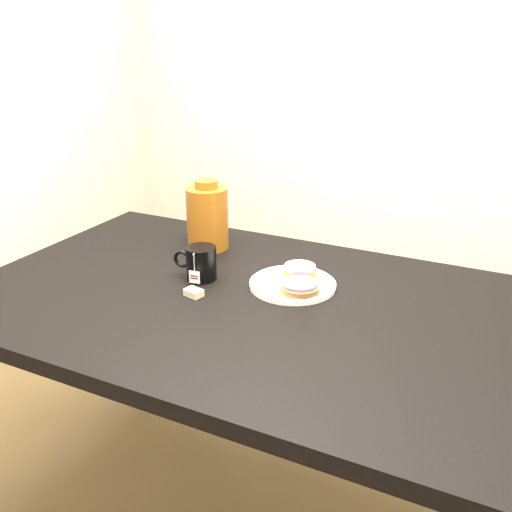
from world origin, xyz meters
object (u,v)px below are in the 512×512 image
Objects in this scene: table at (240,324)px; bagel_front at (300,287)px; bagel_back at (300,270)px; mug at (201,263)px; teabag_pouch at (194,293)px; bagel_package at (207,217)px; plate at (293,284)px.

bagel_front is (0.14, 0.06, 0.11)m from table.
mug reaches higher than bagel_back.
bagel_back is at bearing 59.39° from table.
mug is (-0.24, -0.12, 0.02)m from bagel_back.
teabag_pouch is at bearing -76.04° from mug.
bagel_package reaches higher than teabag_pouch.
mug reaches higher than table.
bagel_back is 0.58× the size of bagel_package.
mug is at bearing -154.19° from bagel_back.
table is at bearing -46.40° from bagel_package.
teabag_pouch is at bearing -141.52° from plate.
plate is 1.82× the size of bagel_back.
plate is at bearing 47.72° from table.
plate is at bearing 38.48° from teabag_pouch.
bagel_front is 3.14× the size of teabag_pouch.
table is at bearing -25.79° from mug.
bagel_package is at bearing 153.11° from bagel_front.
plate is at bearing 130.09° from bagel_front.
bagel_back is at bearing 112.32° from bagel_front.
bagel_back and bagel_front have the same top height.
bagel_back is (-0.00, 0.05, 0.02)m from plate.
bagel_package reaches higher than table.
bagel_front is 0.28m from mug.
plate is 0.39m from bagel_package.
plate is 5.07× the size of teabag_pouch.
table is 6.14× the size of plate.
bagel_package is at bearing 108.51° from mug.
bagel_back is 0.11m from bagel_front.
mug is at bearing -176.63° from bagel_front.
plate reaches higher than table.
mug is (-0.24, -0.06, 0.04)m from plate.
teabag_pouch is at bearing -132.92° from bagel_back.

